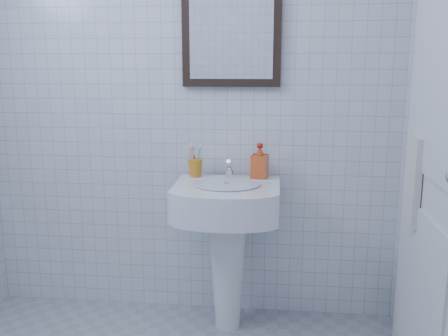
# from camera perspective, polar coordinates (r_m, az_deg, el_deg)

# --- Properties ---
(wall_back) EXTENTS (2.20, 0.02, 2.50)m
(wall_back) POSITION_cam_1_polar(r_m,az_deg,el_deg) (2.63, -4.11, 9.51)
(wall_back) COLOR silver
(wall_back) RESTS_ON ground
(washbasin) EXTENTS (0.51, 0.38, 0.79)m
(washbasin) POSITION_cam_1_polar(r_m,az_deg,el_deg) (2.53, 0.38, -7.24)
(washbasin) COLOR white
(washbasin) RESTS_ON ground
(faucet) EXTENTS (0.04, 0.09, 0.11)m
(faucet) POSITION_cam_1_polar(r_m,az_deg,el_deg) (2.54, 0.60, -0.25)
(faucet) COLOR silver
(faucet) RESTS_ON washbasin
(toothbrush_cup) EXTENTS (0.08, 0.08, 0.09)m
(toothbrush_cup) POSITION_cam_1_polar(r_m,az_deg,el_deg) (2.57, -3.30, 0.01)
(toothbrush_cup) COLOR orange
(toothbrush_cup) RESTS_ON washbasin
(soap_dispenser) EXTENTS (0.09, 0.10, 0.18)m
(soap_dispenser) POSITION_cam_1_polar(r_m,az_deg,el_deg) (2.54, 4.11, 0.82)
(soap_dispenser) COLOR red
(soap_dispenser) RESTS_ON washbasin
(wall_mirror) EXTENTS (0.50, 0.04, 0.62)m
(wall_mirror) POSITION_cam_1_polar(r_m,az_deg,el_deg) (2.59, 0.86, 16.14)
(wall_mirror) COLOR black
(wall_mirror) RESTS_ON wall_back
(bathroom_door) EXTENTS (0.04, 0.80, 2.00)m
(bathroom_door) POSITION_cam_1_polar(r_m,az_deg,el_deg) (2.07, 23.34, 0.92)
(bathroom_door) COLOR silver
(bathroom_door) RESTS_ON ground
(towel_ring) EXTENTS (0.01, 0.18, 0.18)m
(towel_ring) POSITION_cam_1_polar(r_m,az_deg,el_deg) (2.23, 21.61, 3.09)
(towel_ring) COLOR silver
(towel_ring) RESTS_ON wall_right
(hand_towel) EXTENTS (0.03, 0.16, 0.38)m
(hand_towel) POSITION_cam_1_polar(r_m,az_deg,el_deg) (2.25, 20.77, -1.42)
(hand_towel) COLOR silver
(hand_towel) RESTS_ON towel_ring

